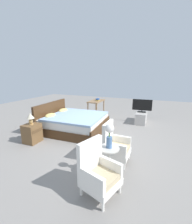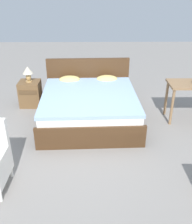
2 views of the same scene
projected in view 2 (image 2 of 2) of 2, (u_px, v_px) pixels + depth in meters
ground_plane at (84, 147)px, 4.35m from camera, size 16.00×16.00×0.00m
bed at (89, 105)px, 5.10m from camera, size 1.87×2.08×0.96m
nightstand at (30, 94)px, 5.66m from camera, size 0.44×0.41×0.55m
table_lamp at (28, 72)px, 5.43m from camera, size 0.22×0.22×0.33m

